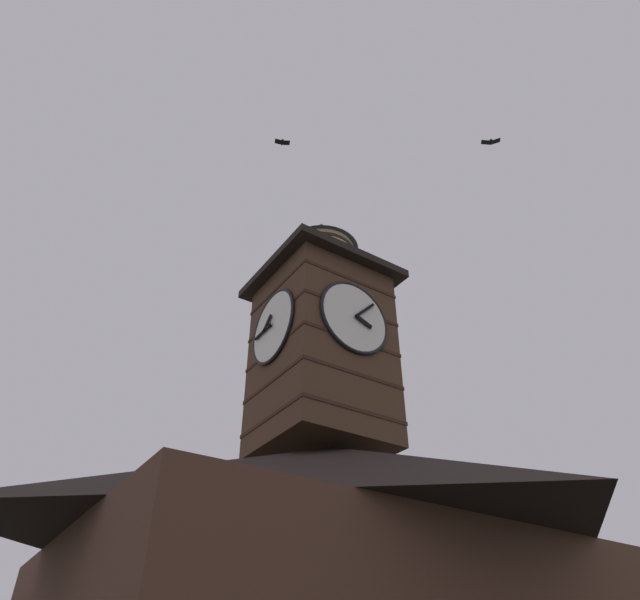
# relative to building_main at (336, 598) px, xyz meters

# --- Properties ---
(building_main) EXTENTS (12.32, 10.01, 7.04)m
(building_main) POSITION_rel_building_main_xyz_m (0.00, 0.00, 0.00)
(building_main) COLOR #4E3126
(building_main) RESTS_ON ground_plane
(clock_tower) EXTENTS (3.92, 3.92, 8.15)m
(clock_tower) POSITION_rel_building_main_xyz_m (-0.01, -0.58, 6.98)
(clock_tower) COLOR #4C3323
(clock_tower) RESTS_ON building_main
(pine_tree_behind) EXTENTS (6.47, 6.47, 12.90)m
(pine_tree_behind) POSITION_rel_building_main_xyz_m (-1.45, -5.47, 1.88)
(pine_tree_behind) COLOR #473323
(pine_tree_behind) RESTS_ON ground_plane
(moon) EXTENTS (1.86, 1.86, 1.86)m
(moon) POSITION_rel_building_main_xyz_m (-12.49, -32.35, 7.89)
(moon) COLOR silver
(flying_bird_high) EXTENTS (0.64, 0.60, 0.14)m
(flying_bird_high) POSITION_rel_building_main_xyz_m (-5.05, 3.34, 15.28)
(flying_bird_high) COLOR black
(flying_bird_low) EXTENTS (0.50, 0.34, 0.13)m
(flying_bird_low) POSITION_rel_building_main_xyz_m (2.44, 0.86, 12.73)
(flying_bird_low) COLOR black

